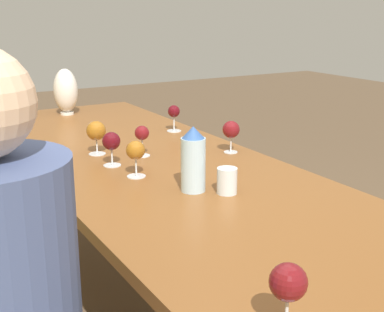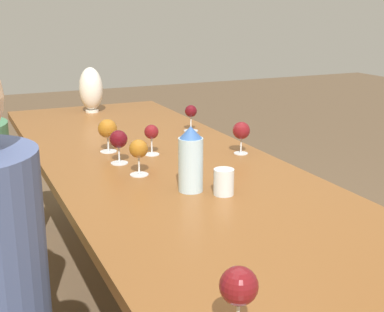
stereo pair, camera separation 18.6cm
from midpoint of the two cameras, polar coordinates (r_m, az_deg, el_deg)
The scene contains 11 objects.
dining_table at distance 2.00m, azimuth -4.14°, elevation -3.81°, with size 3.09×0.91×0.75m.
water_bottle at distance 1.78m, azimuth -2.86°, elevation -0.46°, with size 0.08×0.08×0.22m.
water_tumbler at distance 1.78m, azimuth 0.77°, elevation -2.71°, with size 0.07×0.07×0.09m.
vase at distance 3.16m, azimuth -14.95°, elevation 6.72°, with size 0.14×0.14×0.26m.
wine_glass_0 at distance 1.03m, azimuth 5.02°, elevation -13.59°, with size 0.07×0.07×0.15m.
wine_glass_1 at distance 2.28m, azimuth -12.51°, elevation 2.56°, with size 0.08×0.08×0.14m.
wine_glass_2 at distance 2.22m, azimuth -7.82°, elevation 2.28°, with size 0.06×0.06×0.13m.
wine_glass_3 at distance 1.95m, azimuth -8.76°, elevation 0.46°, with size 0.07×0.07×0.14m.
wine_glass_4 at distance 2.26m, azimuth 1.84°, elevation 2.75°, with size 0.07×0.07×0.14m.
wine_glass_5 at distance 2.65m, azimuth -3.96°, elevation 4.61°, with size 0.07×0.07×0.13m.
wine_glass_6 at distance 2.11m, azimuth -11.12°, elevation 1.43°, with size 0.07×0.07×0.14m.
Camera 1 is at (-1.65, 0.90, 1.35)m, focal length 50.00 mm.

